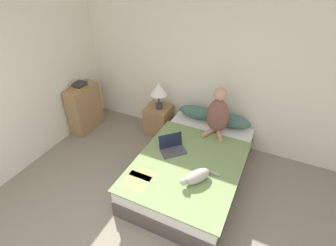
{
  "coord_description": "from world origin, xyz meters",
  "views": [
    {
      "loc": [
        1.07,
        -0.75,
        2.95
      ],
      "look_at": [
        -0.28,
        2.08,
        0.82
      ],
      "focal_mm": 28.0,
      "sensor_mm": 36.0,
      "label": 1
    }
  ],
  "objects_px": {
    "nightstand": "(158,120)",
    "table_lamp": "(159,90)",
    "pillow_near": "(196,112)",
    "bookshelf": "(85,108)",
    "person_sitting": "(218,114)",
    "bed": "(192,167)",
    "cat_tabby": "(196,177)",
    "book_stack_top": "(80,85)",
    "pillow_far": "(232,121)",
    "laptop_open": "(172,148)"
  },
  "relations": [
    {
      "from": "laptop_open",
      "to": "person_sitting",
      "type": "bearing_deg",
      "value": 13.01
    },
    {
      "from": "bookshelf",
      "to": "bed",
      "type": "bearing_deg",
      "value": -9.9
    },
    {
      "from": "pillow_near",
      "to": "pillow_far",
      "type": "distance_m",
      "value": 0.62
    },
    {
      "from": "person_sitting",
      "to": "bed",
      "type": "bearing_deg",
      "value": -100.24
    },
    {
      "from": "pillow_far",
      "to": "cat_tabby",
      "type": "xyz_separation_m",
      "value": [
        -0.1,
        -1.39,
        -0.03
      ]
    },
    {
      "from": "pillow_near",
      "to": "book_stack_top",
      "type": "relative_size",
      "value": 2.56
    },
    {
      "from": "bed",
      "to": "laptop_open",
      "type": "bearing_deg",
      "value": -175.73
    },
    {
      "from": "nightstand",
      "to": "table_lamp",
      "type": "distance_m",
      "value": 0.63
    },
    {
      "from": "bed",
      "to": "nightstand",
      "type": "relative_size",
      "value": 3.99
    },
    {
      "from": "pillow_far",
      "to": "laptop_open",
      "type": "distance_m",
      "value": 1.15
    },
    {
      "from": "bed",
      "to": "book_stack_top",
      "type": "bearing_deg",
      "value": 170.17
    },
    {
      "from": "pillow_far",
      "to": "pillow_near",
      "type": "bearing_deg",
      "value": 180.0
    },
    {
      "from": "person_sitting",
      "to": "cat_tabby",
      "type": "xyz_separation_m",
      "value": [
        0.09,
        -1.14,
        -0.26
      ]
    },
    {
      "from": "pillow_near",
      "to": "book_stack_top",
      "type": "distance_m",
      "value": 2.1
    },
    {
      "from": "bookshelf",
      "to": "book_stack_top",
      "type": "xyz_separation_m",
      "value": [
        -0.0,
        -0.0,
        0.48
      ]
    },
    {
      "from": "pillow_far",
      "to": "person_sitting",
      "type": "bearing_deg",
      "value": -125.89
    },
    {
      "from": "pillow_near",
      "to": "person_sitting",
      "type": "height_order",
      "value": "person_sitting"
    },
    {
      "from": "cat_tabby",
      "to": "book_stack_top",
      "type": "xyz_separation_m",
      "value": [
        -2.53,
        0.85,
        0.36
      ]
    },
    {
      "from": "person_sitting",
      "to": "bookshelf",
      "type": "distance_m",
      "value": 2.48
    },
    {
      "from": "bed",
      "to": "book_stack_top",
      "type": "distance_m",
      "value": 2.44
    },
    {
      "from": "person_sitting",
      "to": "book_stack_top",
      "type": "height_order",
      "value": "person_sitting"
    },
    {
      "from": "pillow_near",
      "to": "book_stack_top",
      "type": "xyz_separation_m",
      "value": [
        -2.01,
        -0.54,
        0.33
      ]
    },
    {
      "from": "laptop_open",
      "to": "book_stack_top",
      "type": "distance_m",
      "value": 2.08
    },
    {
      "from": "pillow_near",
      "to": "cat_tabby",
      "type": "bearing_deg",
      "value": -69.54
    },
    {
      "from": "bed",
      "to": "cat_tabby",
      "type": "height_order",
      "value": "cat_tabby"
    },
    {
      "from": "book_stack_top",
      "to": "person_sitting",
      "type": "bearing_deg",
      "value": 6.75
    },
    {
      "from": "bed",
      "to": "nightstand",
      "type": "bearing_deg",
      "value": 139.38
    },
    {
      "from": "pillow_far",
      "to": "book_stack_top",
      "type": "bearing_deg",
      "value": -168.29
    },
    {
      "from": "bed",
      "to": "pillow_far",
      "type": "relative_size",
      "value": 3.52
    },
    {
      "from": "laptop_open",
      "to": "nightstand",
      "type": "relative_size",
      "value": 0.81
    },
    {
      "from": "book_stack_top",
      "to": "laptop_open",
      "type": "bearing_deg",
      "value": -11.96
    },
    {
      "from": "bed",
      "to": "pillow_near",
      "type": "height_order",
      "value": "pillow_near"
    },
    {
      "from": "laptop_open",
      "to": "table_lamp",
      "type": "bearing_deg",
      "value": 81.88
    },
    {
      "from": "bed",
      "to": "pillow_near",
      "type": "bearing_deg",
      "value": 108.06
    },
    {
      "from": "pillow_far",
      "to": "cat_tabby",
      "type": "height_order",
      "value": "pillow_far"
    },
    {
      "from": "laptop_open",
      "to": "book_stack_top",
      "type": "height_order",
      "value": "book_stack_top"
    },
    {
      "from": "pillow_far",
      "to": "book_stack_top",
      "type": "distance_m",
      "value": 2.7
    },
    {
      "from": "nightstand",
      "to": "bed",
      "type": "bearing_deg",
      "value": -40.62
    },
    {
      "from": "table_lamp",
      "to": "cat_tabby",
      "type": "bearing_deg",
      "value": -47.44
    },
    {
      "from": "pillow_near",
      "to": "bookshelf",
      "type": "distance_m",
      "value": 2.08
    },
    {
      "from": "bed",
      "to": "bookshelf",
      "type": "distance_m",
      "value": 2.35
    },
    {
      "from": "person_sitting",
      "to": "bookshelf",
      "type": "bearing_deg",
      "value": -173.29
    },
    {
      "from": "pillow_near",
      "to": "laptop_open",
      "type": "relative_size",
      "value": 1.41
    },
    {
      "from": "pillow_near",
      "to": "bookshelf",
      "type": "xyz_separation_m",
      "value": [
        -2.0,
        -0.54,
        -0.14
      ]
    },
    {
      "from": "nightstand",
      "to": "cat_tabby",
      "type": "bearing_deg",
      "value": -47.1
    },
    {
      "from": "cat_tabby",
      "to": "nightstand",
      "type": "xyz_separation_m",
      "value": [
        -1.22,
        1.31,
        -0.28
      ]
    },
    {
      "from": "bed",
      "to": "bookshelf",
      "type": "relative_size",
      "value": 2.48
    },
    {
      "from": "person_sitting",
      "to": "table_lamp",
      "type": "xyz_separation_m",
      "value": [
        -1.1,
        0.16,
        0.09
      ]
    },
    {
      "from": "bed",
      "to": "person_sitting",
      "type": "distance_m",
      "value": 0.91
    },
    {
      "from": "pillow_far",
      "to": "table_lamp",
      "type": "relative_size",
      "value": 1.24
    }
  ]
}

